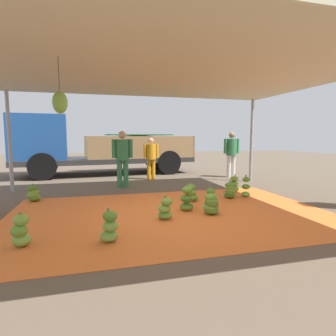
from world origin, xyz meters
name	(u,v)px	position (x,y,z in m)	size (l,w,h in m)	color
ground_plane	(146,188)	(0.00, 3.00, 0.00)	(40.00, 40.00, 0.00)	brown
tarp_orange	(172,213)	(0.00, 0.00, 0.01)	(6.48, 4.30, 0.01)	orange
tent_canopy	(173,71)	(-0.01, -0.09, 2.82)	(8.00, 7.00, 2.91)	#9EA0A5
banana_bunch_0	(211,204)	(0.75, -0.27, 0.21)	(0.44, 0.42, 0.46)	#518428
banana_bunch_1	(230,191)	(1.82, 0.99, 0.20)	(0.36, 0.37, 0.46)	#477523
banana_bunch_2	(211,198)	(1.01, 0.33, 0.20)	(0.27, 0.27, 0.45)	#477523
banana_bunch_3	(34,194)	(-2.96, 1.87, 0.19)	(0.39, 0.39, 0.43)	#518428
banana_bunch_4	(191,193)	(0.75, 0.96, 0.20)	(0.36, 0.36, 0.45)	#60932D
banana_bunch_5	(21,232)	(-2.54, -1.12, 0.23)	(0.31, 0.31, 0.50)	#75A83D
banana_bunch_6	(110,227)	(-1.31, -1.24, 0.23)	(0.37, 0.37, 0.51)	#75A83D
banana_bunch_7	(165,209)	(-0.23, -0.36, 0.20)	(0.37, 0.35, 0.45)	#6B9E38
banana_bunch_8	(234,184)	(2.40, 1.84, 0.21)	(0.34, 0.34, 0.48)	#6B9E38
banana_bunch_9	(246,188)	(2.30, 1.04, 0.25)	(0.31, 0.31, 0.57)	#75A83D
banana_bunch_10	(187,199)	(0.37, 0.13, 0.25)	(0.38, 0.39, 0.56)	#60932D
cargo_truck_main	(98,146)	(-1.39, 6.62, 1.18)	(7.31, 2.78, 2.40)	#2D2D2D
worker_0	(122,155)	(-0.68, 3.27, 1.02)	(0.64, 0.39, 1.75)	#337A4C
worker_1	(151,155)	(0.49, 4.64, 0.89)	(0.56, 0.34, 1.53)	orange
worker_2	(231,151)	(3.63, 4.43, 1.02)	(0.64, 0.39, 1.75)	silver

